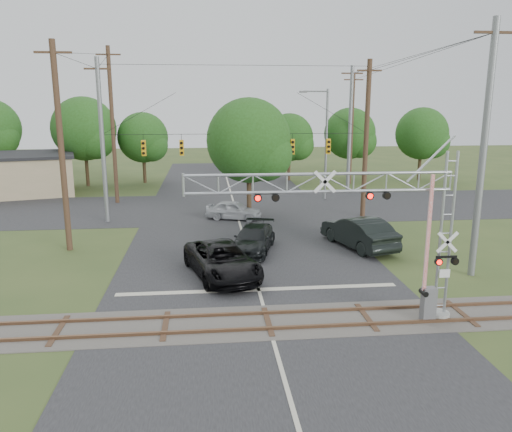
{
  "coord_description": "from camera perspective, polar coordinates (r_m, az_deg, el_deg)",
  "views": [
    {
      "loc": [
        -2.28,
        -16.09,
        8.48
      ],
      "look_at": [
        0.08,
        7.5,
        3.06
      ],
      "focal_mm": 35.0,
      "sensor_mm": 36.0,
      "label": 1
    }
  ],
  "objects": [
    {
      "name": "crossing_gantry",
      "position": [
        19.24,
        12.93,
        -0.38
      ],
      "size": [
        10.48,
        0.86,
        6.71
      ],
      "color": "gray",
      "rests_on": "ground"
    },
    {
      "name": "sedan_silver",
      "position": [
        36.92,
        -2.54,
        0.69
      ],
      "size": [
        4.41,
        2.83,
        1.4
      ],
      "primitive_type": "imported",
      "rotation": [
        0.0,
        0.0,
        1.26
      ],
      "color": "#A8ABB0",
      "rests_on": "ground"
    },
    {
      "name": "road_main",
      "position": [
        27.53,
        -0.69,
        -5.05
      ],
      "size": [
        14.0,
        90.0,
        0.02
      ],
      "primitive_type": "cube",
      "color": "#242426",
      "rests_on": "ground"
    },
    {
      "name": "utility_poles",
      "position": [
        38.79,
        1.63,
        9.41
      ],
      "size": [
        25.31,
        29.21,
        12.96
      ],
      "color": "#42301E",
      "rests_on": "ground"
    },
    {
      "name": "ground",
      "position": [
        18.33,
        2.16,
        -14.7
      ],
      "size": [
        160.0,
        160.0,
        0.0
      ],
      "primitive_type": "plane",
      "color": "#374922",
      "rests_on": "ground"
    },
    {
      "name": "car_dark",
      "position": [
        28.91,
        -0.34,
        -2.67
      ],
      "size": [
        3.38,
        5.45,
        1.47
      ],
      "primitive_type": "imported",
      "rotation": [
        0.0,
        0.0,
        -0.28
      ],
      "color": "black",
      "rests_on": "ground"
    },
    {
      "name": "pickup_black",
      "position": [
        24.88,
        -3.9,
        -5.07
      ],
      "size": [
        4.23,
        6.47,
        1.66
      ],
      "primitive_type": "imported",
      "rotation": [
        0.0,
        0.0,
        0.27
      ],
      "color": "black",
      "rests_on": "ground"
    },
    {
      "name": "traffic_signal_span",
      "position": [
        36.34,
        -0.68,
        8.44
      ],
      "size": [
        19.34,
        0.36,
        11.5
      ],
      "color": "slate",
      "rests_on": "ground"
    },
    {
      "name": "railroad_track",
      "position": [
        20.1,
        1.37,
        -11.99
      ],
      "size": [
        90.0,
        3.2,
        0.17
      ],
      "color": "#4C4842",
      "rests_on": "ground"
    },
    {
      "name": "suv_dark",
      "position": [
        30.29,
        11.65,
        -1.82
      ],
      "size": [
        3.54,
        6.03,
        1.88
      ],
      "primitive_type": "imported",
      "rotation": [
        0.0,
        0.0,
        3.43
      ],
      "color": "black",
      "rests_on": "ground"
    },
    {
      "name": "road_cross",
      "position": [
        41.04,
        -2.41,
        0.95
      ],
      "size": [
        90.0,
        12.0,
        0.02
      ],
      "primitive_type": "cube",
      "color": "#242426",
      "rests_on": "ground"
    },
    {
      "name": "streetlight",
      "position": [
        44.39,
        7.8,
        8.74
      ],
      "size": [
        2.56,
        0.27,
        9.61
      ],
      "color": "slate",
      "rests_on": "ground"
    },
    {
      "name": "treeline",
      "position": [
        51.29,
        -6.5,
        9.36
      ],
      "size": [
        52.43,
        25.86,
        9.08
      ],
      "color": "#3C2C1B",
      "rests_on": "ground"
    }
  ]
}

